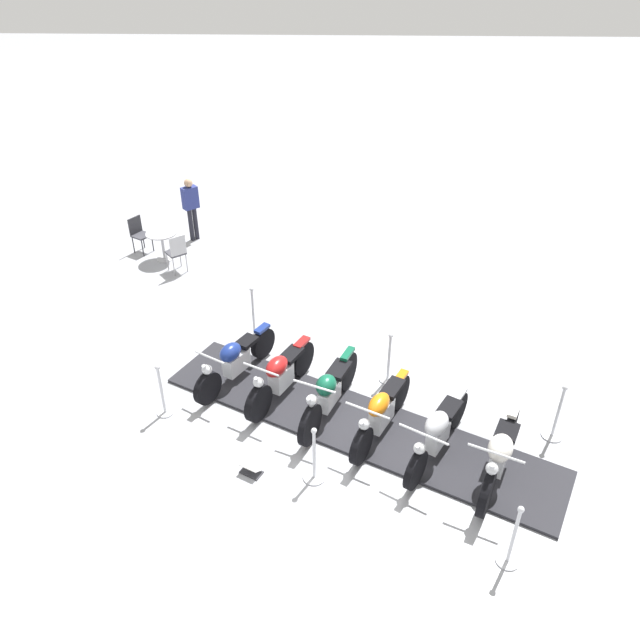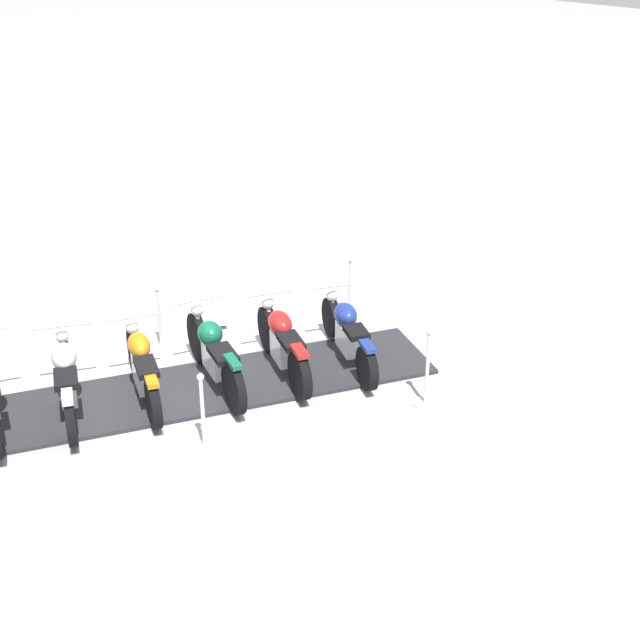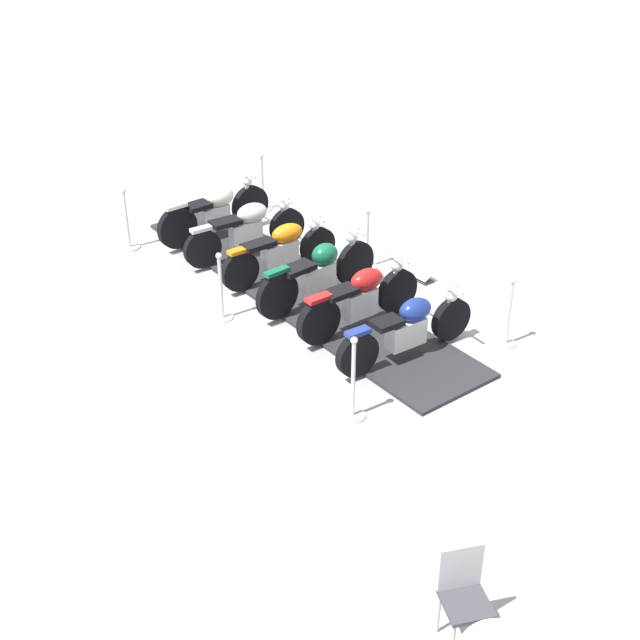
{
  "view_description": "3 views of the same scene",
  "coord_description": "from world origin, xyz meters",
  "px_view_note": "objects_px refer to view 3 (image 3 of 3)",
  "views": [
    {
      "loc": [
        -7.86,
        0.31,
        7.33
      ],
      "look_at": [
        1.94,
        0.66,
        0.84
      ],
      "focal_mm": 34.69,
      "sensor_mm": 36.0,
      "label": 1
    },
    {
      "loc": [
        8.55,
        -6.5,
        6.42
      ],
      "look_at": [
        0.8,
        1.92,
        0.69
      ],
      "focal_mm": 50.77,
      "sensor_mm": 36.0,
      "label": 2
    },
    {
      "loc": [
        10.44,
        5.28,
        6.33
      ],
      "look_at": [
        1.63,
        1.14,
        0.63
      ],
      "focal_mm": 48.11,
      "sensor_mm": 36.0,
      "label": 3
    }
  ],
  "objects_px": {
    "motorcycle_forest": "(319,271)",
    "stanchion_right_rear": "(263,191)",
    "cafe_chair_near_table": "(464,591)",
    "motorcycle_navy": "(408,327)",
    "stanchion_left_front": "(353,391)",
    "info_placard": "(423,277)",
    "stanchion_left_mid": "(221,297)",
    "stanchion_left_rear": "(128,230)",
    "motorcycle_chrome": "(248,228)",
    "stanchion_right_front": "(508,321)",
    "motorcycle_maroon": "(361,298)",
    "motorcycle_copper": "(281,250)",
    "motorcycle_cream": "(216,209)",
    "stanchion_right_mid": "(367,250)"
  },
  "relations": [
    {
      "from": "motorcycle_forest",
      "to": "stanchion_right_rear",
      "type": "bearing_deg",
      "value": 64.42
    },
    {
      "from": "stanchion_right_rear",
      "to": "cafe_chair_near_table",
      "type": "bearing_deg",
      "value": 38.54
    },
    {
      "from": "motorcycle_navy",
      "to": "stanchion_left_front",
      "type": "distance_m",
      "value": 1.53
    },
    {
      "from": "info_placard",
      "to": "stanchion_left_mid",
      "type": "bearing_deg",
      "value": -106.01
    },
    {
      "from": "stanchion_left_rear",
      "to": "info_placard",
      "type": "height_order",
      "value": "stanchion_left_rear"
    },
    {
      "from": "stanchion_left_front",
      "to": "stanchion_left_rear",
      "type": "xyz_separation_m",
      "value": [
        -2.78,
        -5.34,
        -0.05
      ]
    },
    {
      "from": "motorcycle_navy",
      "to": "info_placard",
      "type": "xyz_separation_m",
      "value": [
        -2.25,
        -0.56,
        -0.44
      ]
    },
    {
      "from": "stanchion_left_front",
      "to": "motorcycle_forest",
      "type": "bearing_deg",
      "value": -146.56
    },
    {
      "from": "motorcycle_navy",
      "to": "motorcycle_chrome",
      "type": "xyz_separation_m",
      "value": [
        -1.8,
        -3.47,
        0.04
      ]
    },
    {
      "from": "motorcycle_forest",
      "to": "stanchion_left_rear",
      "type": "bearing_deg",
      "value": 107.39
    },
    {
      "from": "motorcycle_navy",
      "to": "stanchion_left_rear",
      "type": "bearing_deg",
      "value": 107.62
    },
    {
      "from": "stanchion_left_rear",
      "to": "info_placard",
      "type": "xyz_separation_m",
      "value": [
        -0.99,
        4.93,
        -0.27
      ]
    },
    {
      "from": "stanchion_right_front",
      "to": "info_placard",
      "type": "relative_size",
      "value": 2.65
    },
    {
      "from": "motorcycle_maroon",
      "to": "stanchion_right_rear",
      "type": "relative_size",
      "value": 1.77
    },
    {
      "from": "motorcycle_chrome",
      "to": "stanchion_right_rear",
      "type": "xyz_separation_m",
      "value": [
        -1.9,
        -0.76,
        -0.18
      ]
    },
    {
      "from": "stanchion_left_rear",
      "to": "stanchion_right_rear",
      "type": "xyz_separation_m",
      "value": [
        -2.44,
        1.27,
        0.03
      ]
    },
    {
      "from": "motorcycle_copper",
      "to": "cafe_chair_near_table",
      "type": "distance_m",
      "value": 7.15
    },
    {
      "from": "stanchion_left_front",
      "to": "stanchion_left_rear",
      "type": "height_order",
      "value": "stanchion_left_front"
    },
    {
      "from": "motorcycle_forest",
      "to": "motorcycle_navy",
      "type": "bearing_deg",
      "value": -94.21
    },
    {
      "from": "motorcycle_copper",
      "to": "motorcycle_chrome",
      "type": "height_order",
      "value": "motorcycle_chrome"
    },
    {
      "from": "stanchion_left_mid",
      "to": "stanchion_right_rear",
      "type": "xyz_separation_m",
      "value": [
        -3.83,
        -1.4,
        0.0
      ]
    },
    {
      "from": "motorcycle_maroon",
      "to": "stanchion_left_front",
      "type": "distance_m",
      "value": 2.09
    },
    {
      "from": "cafe_chair_near_table",
      "to": "stanchion_left_mid",
      "type": "bearing_deg",
      "value": -168.55
    },
    {
      "from": "cafe_chair_near_table",
      "to": "motorcycle_maroon",
      "type": "bearing_deg",
      "value": 173.33
    },
    {
      "from": "motorcycle_cream",
      "to": "stanchion_right_mid",
      "type": "distance_m",
      "value": 2.8
    },
    {
      "from": "motorcycle_maroon",
      "to": "motorcycle_copper",
      "type": "relative_size",
      "value": 1.0
    },
    {
      "from": "motorcycle_chrome",
      "to": "stanchion_right_rear",
      "type": "height_order",
      "value": "stanchion_right_rear"
    },
    {
      "from": "stanchion_left_rear",
      "to": "stanchion_left_mid",
      "type": "bearing_deg",
      "value": 62.53
    },
    {
      "from": "motorcycle_navy",
      "to": "stanchion_left_front",
      "type": "bearing_deg",
      "value": -155.09
    },
    {
      "from": "info_placard",
      "to": "cafe_chair_near_table",
      "type": "relative_size",
      "value": 0.4
    },
    {
      "from": "motorcycle_cream",
      "to": "stanchion_left_mid",
      "type": "bearing_deg",
      "value": -122.49
    },
    {
      "from": "motorcycle_maroon",
      "to": "motorcycle_chrome",
      "type": "distance_m",
      "value": 2.93
    },
    {
      "from": "stanchion_right_mid",
      "to": "motorcycle_navy",
      "type": "bearing_deg",
      "value": 33.84
    },
    {
      "from": "motorcycle_navy",
      "to": "cafe_chair_near_table",
      "type": "relative_size",
      "value": 2.0
    },
    {
      "from": "motorcycle_navy",
      "to": "stanchion_left_rear",
      "type": "height_order",
      "value": "stanchion_left_rear"
    },
    {
      "from": "motorcycle_cream",
      "to": "stanchion_right_rear",
      "type": "bearing_deg",
      "value": 20.48
    },
    {
      "from": "motorcycle_navy",
      "to": "stanchion_right_rear",
      "type": "distance_m",
      "value": 5.62
    },
    {
      "from": "motorcycle_maroon",
      "to": "stanchion_left_mid",
      "type": "height_order",
      "value": "stanchion_left_mid"
    },
    {
      "from": "motorcycle_chrome",
      "to": "motorcycle_cream",
      "type": "bearing_deg",
      "value": 93.84
    },
    {
      "from": "motorcycle_copper",
      "to": "motorcycle_maroon",
      "type": "bearing_deg",
      "value": -89.84
    },
    {
      "from": "stanchion_right_mid",
      "to": "cafe_chair_near_table",
      "type": "distance_m",
      "value": 7.36
    },
    {
      "from": "motorcycle_cream",
      "to": "stanchion_left_mid",
      "type": "relative_size",
      "value": 1.94
    },
    {
      "from": "motorcycle_copper",
      "to": "motorcycle_cream",
      "type": "xyz_separation_m",
      "value": [
        -0.91,
        -1.73,
        0.03
      ]
    },
    {
      "from": "motorcycle_maroon",
      "to": "stanchion_right_rear",
      "type": "xyz_separation_m",
      "value": [
        -3.26,
        -3.35,
        -0.16
      ]
    },
    {
      "from": "motorcycle_copper",
      "to": "stanchion_right_rear",
      "type": "distance_m",
      "value": 2.86
    },
    {
      "from": "motorcycle_maroon",
      "to": "motorcycle_forest",
      "type": "xyz_separation_m",
      "value": [
        -0.45,
        -0.87,
        0.02
      ]
    },
    {
      "from": "motorcycle_forest",
      "to": "stanchion_right_front",
      "type": "distance_m",
      "value": 2.87
    },
    {
      "from": "cafe_chair_near_table",
      "to": "motorcycle_copper",
      "type": "bearing_deg",
      "value": -178.79
    },
    {
      "from": "motorcycle_forest",
      "to": "stanchion_left_mid",
      "type": "xyz_separation_m",
      "value": [
        1.02,
        -1.08,
        -0.18
      ]
    },
    {
      "from": "motorcycle_forest",
      "to": "motorcycle_cream",
      "type": "xyz_separation_m",
      "value": [
        -1.36,
        -2.6,
        0.0
      ]
    }
  ]
}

